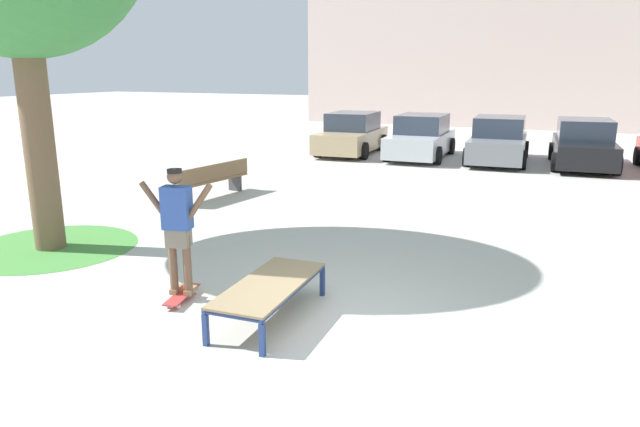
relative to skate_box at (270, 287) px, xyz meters
The scene contains 10 objects.
ground_plane 0.90m from the skate_box, ahead, with size 120.00×120.00×0.00m, color #B7B5AD.
skate_box is the anchor object (origin of this frame).
skateboard 1.39m from the skate_box, behind, with size 0.38×0.82×0.09m.
skater 1.50m from the skate_box, behind, with size 0.99×0.36×1.69m.
grass_patch_near_left 5.04m from the skate_box, 168.57° to the left, with size 2.90×2.90×0.01m, color #47893D.
car_tan 14.76m from the skate_box, 107.42° to the left, with size 2.14×4.31×1.50m.
car_silver 14.19m from the skate_box, 97.34° to the left, with size 2.05×4.27×1.50m.
car_grey 14.23m from the skate_box, 86.81° to the left, with size 2.13×4.30×1.50m.
car_black 14.67m from the skate_box, 76.61° to the left, with size 2.18×4.33×1.50m.
park_bench 7.24m from the skate_box, 130.56° to the left, with size 0.74×2.44×0.83m.
Camera 1 is at (2.50, -5.72, 2.99)m, focal length 32.23 mm.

